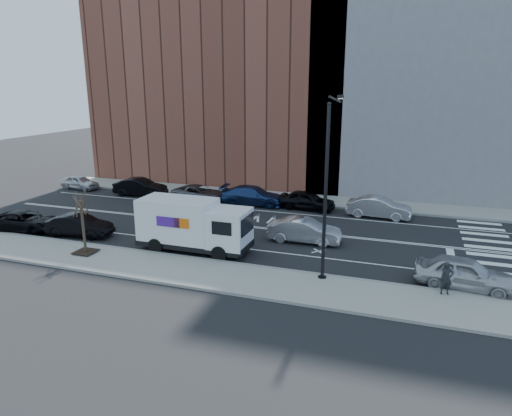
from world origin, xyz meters
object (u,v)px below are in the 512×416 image
Objects in this scene: driving_sedan at (304,230)px; pedestrian at (446,279)px; fedex_van at (193,224)px; far_parked_a at (80,182)px; far_parked_b at (140,187)px; near_parked_front at (465,273)px.

pedestrian reaches higher than driving_sedan.
fedex_van is 21.41m from far_parked_a.
far_parked_b is 1.02× the size of near_parked_front.
near_parked_front is 2.96× the size of pedestrian.
driving_sedan is at bearing -117.10° from far_parked_b.
driving_sedan is (16.94, -7.48, -0.03)m from far_parked_b.
driving_sedan is 0.98× the size of near_parked_front.
far_parked_b is at bearing -87.18° from far_parked_a.
far_parked_a is at bearing 70.55° from driving_sedan.
fedex_van is 15.14m from near_parked_front.
pedestrian is at bearing -120.71° from far_parked_b.
pedestrian reaches higher than near_parked_front.
far_parked_a is 0.81× the size of far_parked_b.
driving_sedan reaches higher than far_parked_a.
fedex_van is 1.49× the size of driving_sedan.
far_parked_b reaches higher than driving_sedan.
far_parked_b is at bearing 134.54° from fedex_van.
fedex_van is at bearing -116.57° from far_parked_a.
near_parked_front is (33.05, -12.12, 0.14)m from far_parked_a.
near_parked_front is at bearing -103.72° from far_parked_a.
fedex_van is at bearing -139.03° from far_parked_b.
driving_sedan is (23.98, -7.93, 0.10)m from far_parked_a.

